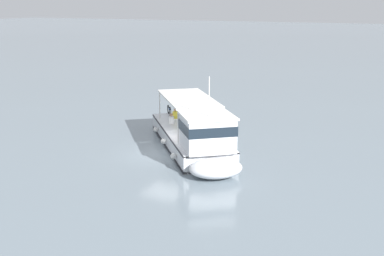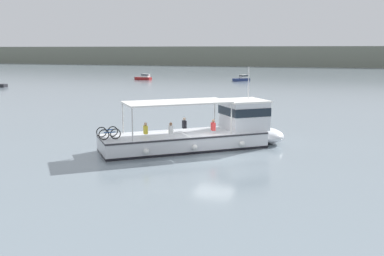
% 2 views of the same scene
% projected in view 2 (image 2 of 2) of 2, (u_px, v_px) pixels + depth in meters
% --- Properties ---
extents(ground_plane, '(400.00, 400.00, 0.00)m').
position_uv_depth(ground_plane, '(214.00, 154.00, 28.24)').
color(ground_plane, gray).
extents(distant_shoreline, '(400.00, 28.00, 7.54)m').
position_uv_depth(distant_shoreline, '(329.00, 56.00, 174.20)').
color(distant_shoreline, slate).
rests_on(distant_shoreline, ground).
extents(ferry_main, '(11.75, 10.50, 5.32)m').
position_uv_depth(ferry_main, '(206.00, 133.00, 29.94)').
color(ferry_main, silver).
rests_on(ferry_main, ground).
extents(motorboat_far_right, '(3.27, 3.62, 1.26)m').
position_uv_depth(motorboat_far_right, '(242.00, 78.00, 92.79)').
color(motorboat_far_right, navy).
rests_on(motorboat_far_right, ground).
extents(motorboat_far_left, '(3.70, 1.62, 1.26)m').
position_uv_depth(motorboat_far_left, '(144.00, 77.00, 96.39)').
color(motorboat_far_left, maroon).
rests_on(motorboat_far_left, ground).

